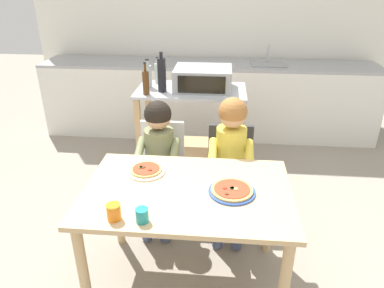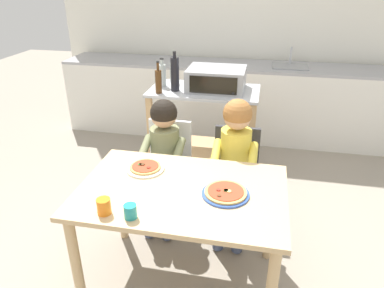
# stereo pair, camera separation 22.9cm
# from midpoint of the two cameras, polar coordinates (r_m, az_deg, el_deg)

# --- Properties ---
(ground_plane) EXTENTS (11.32, 11.32, 0.00)m
(ground_plane) POSITION_cam_midpoint_polar(r_m,az_deg,el_deg) (3.45, -0.65, -7.15)
(ground_plane) COLOR gray
(back_wall_tiled) EXTENTS (4.43, 0.14, 2.70)m
(back_wall_tiled) POSITION_cam_midpoint_polar(r_m,az_deg,el_deg) (4.67, 1.56, 19.39)
(back_wall_tiled) COLOR white
(back_wall_tiled) RESTS_ON ground
(kitchen_counter) EXTENTS (3.98, 0.60, 1.09)m
(kitchen_counter) POSITION_cam_midpoint_polar(r_m,az_deg,el_deg) (4.47, 1.09, 7.17)
(kitchen_counter) COLOR silver
(kitchen_counter) RESTS_ON ground
(kitchen_island_cart) EXTENTS (0.99, 0.54, 0.91)m
(kitchen_island_cart) POSITION_cam_midpoint_polar(r_m,az_deg,el_deg) (3.38, -2.08, 3.67)
(kitchen_island_cart) COLOR #B7BABF
(kitchen_island_cart) RESTS_ON ground
(toaster_oven) EXTENTS (0.51, 0.41, 0.19)m
(toaster_oven) POSITION_cam_midpoint_polar(r_m,az_deg,el_deg) (3.26, -0.36, 10.35)
(toaster_oven) COLOR #999BA0
(toaster_oven) RESTS_ON kitchen_island_cart
(bottle_squat_spirits) EXTENTS (0.06, 0.06, 0.25)m
(bottle_squat_spirits) POSITION_cam_midpoint_polar(r_m,az_deg,el_deg) (3.48, -7.40, 11.17)
(bottle_squat_spirits) COLOR #ADB7B2
(bottle_squat_spirits) RESTS_ON kitchen_island_cart
(bottle_tall_green_wine) EXTENTS (0.06, 0.06, 0.28)m
(bottle_tall_green_wine) POSITION_cam_midpoint_polar(r_m,az_deg,el_deg) (3.14, -9.47, 9.64)
(bottle_tall_green_wine) COLOR #4C2D14
(bottle_tall_green_wine) RESTS_ON kitchen_island_cart
(bottle_slim_sauce) EXTENTS (0.07, 0.07, 0.26)m
(bottle_slim_sauce) POSITION_cam_midpoint_polar(r_m,az_deg,el_deg) (3.35, -9.04, 10.65)
(bottle_slim_sauce) COLOR #ADB7B2
(bottle_slim_sauce) RESTS_ON kitchen_island_cart
(bottle_dark_olive_oil) EXTENTS (0.08, 0.08, 0.35)m
(bottle_dark_olive_oil) POSITION_cam_midpoint_polar(r_m,az_deg,el_deg) (3.20, -6.92, 10.87)
(bottle_dark_olive_oil) COLOR black
(bottle_dark_olive_oil) RESTS_ON kitchen_island_cart
(dining_table) EXTENTS (1.22, 0.80, 0.73)m
(dining_table) POSITION_cam_midpoint_polar(r_m,az_deg,el_deg) (2.17, -3.80, -9.68)
(dining_table) COLOR tan
(dining_table) RESTS_ON ground
(dining_chair_left) EXTENTS (0.36, 0.36, 0.81)m
(dining_chair_left) POSITION_cam_midpoint_polar(r_m,az_deg,el_deg) (2.87, -7.16, -3.47)
(dining_chair_left) COLOR silver
(dining_chair_left) RESTS_ON ground
(dining_chair_right) EXTENTS (0.36, 0.36, 0.81)m
(dining_chair_right) POSITION_cam_midpoint_polar(r_m,az_deg,el_deg) (2.79, 3.64, -4.30)
(dining_chair_right) COLOR #333338
(dining_chair_right) RESTS_ON ground
(child_in_olive_shirt) EXTENTS (0.32, 0.42, 1.02)m
(child_in_olive_shirt) POSITION_cam_midpoint_polar(r_m,az_deg,el_deg) (2.68, -7.89, -1.13)
(child_in_olive_shirt) COLOR #424C6B
(child_in_olive_shirt) RESTS_ON ground
(child_in_yellow_shirt) EXTENTS (0.32, 0.42, 1.07)m
(child_in_yellow_shirt) POSITION_cam_midpoint_polar(r_m,az_deg,el_deg) (2.58, 3.69, -1.31)
(child_in_yellow_shirt) COLOR #424C6B
(child_in_yellow_shirt) RESTS_ON ground
(pizza_plate_white) EXTENTS (0.24, 0.24, 0.03)m
(pizza_plate_white) POSITION_cam_midpoint_polar(r_m,az_deg,el_deg) (2.30, -10.15, -4.21)
(pizza_plate_white) COLOR white
(pizza_plate_white) RESTS_ON dining_table
(pizza_plate_blue_rimmed) EXTENTS (0.27, 0.27, 0.03)m
(pizza_plate_blue_rimmed) POSITION_cam_midpoint_polar(r_m,az_deg,el_deg) (2.07, 3.21, -7.51)
(pizza_plate_blue_rimmed) COLOR #3356B7
(pizza_plate_blue_rimmed) RESTS_ON dining_table
(drinking_cup_orange) EXTENTS (0.07, 0.07, 0.09)m
(drinking_cup_orange) POSITION_cam_midpoint_polar(r_m,az_deg,el_deg) (1.92, -15.76, -10.46)
(drinking_cup_orange) COLOR orange
(drinking_cup_orange) RESTS_ON dining_table
(drinking_cup_teal) EXTENTS (0.07, 0.07, 0.08)m
(drinking_cup_teal) POSITION_cam_midpoint_polar(r_m,az_deg,el_deg) (1.88, -11.50, -11.15)
(drinking_cup_teal) COLOR teal
(drinking_cup_teal) RESTS_ON dining_table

